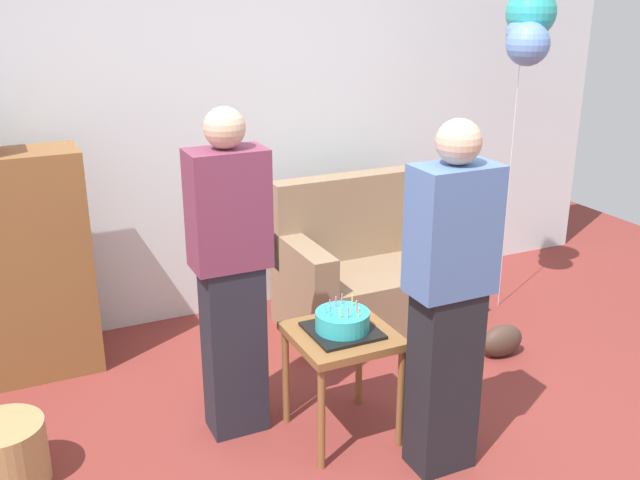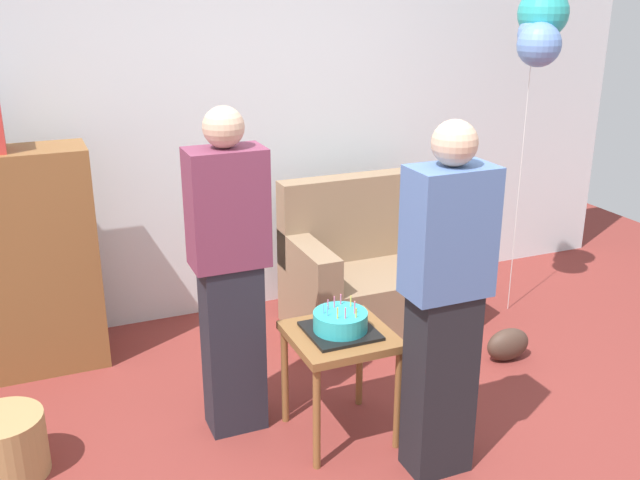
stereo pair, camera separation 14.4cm
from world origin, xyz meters
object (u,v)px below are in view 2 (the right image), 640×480
(side_table, at_px, (340,348))
(handbag, at_px, (508,344))
(birthday_cake, at_px, (340,323))
(balloon_bunch, at_px, (541,27))
(bookshelf, at_px, (21,258))
(person_blowing_candles, at_px, (230,274))
(person_holding_cake, at_px, (445,304))
(couch, at_px, (372,275))
(wicker_basket, at_px, (6,446))

(side_table, relative_size, handbag, 2.01)
(birthday_cake, height_order, balloon_bunch, balloon_bunch)
(bookshelf, distance_m, person_blowing_candles, 1.39)
(person_holding_cake, bearing_deg, balloon_bunch, -129.65)
(couch, xyz_separation_m, balloon_bunch, (1.04, -0.16, 1.54))
(birthday_cake, relative_size, wicker_basket, 0.89)
(side_table, xyz_separation_m, handbag, (1.24, 0.30, -0.38))
(bookshelf, height_order, side_table, bookshelf)
(person_blowing_candles, bearing_deg, handbag, -5.32)
(couch, bearing_deg, bookshelf, 173.74)
(balloon_bunch, bearing_deg, handbag, -129.89)
(handbag, distance_m, balloon_bunch, 1.96)
(person_holding_cake, bearing_deg, couch, -97.62)
(couch, height_order, birthday_cake, couch)
(birthday_cake, bearing_deg, balloon_bunch, 27.68)
(person_blowing_candles, height_order, handbag, person_blowing_candles)
(person_blowing_candles, bearing_deg, birthday_cake, -37.71)
(person_holding_cake, height_order, balloon_bunch, balloon_bunch)
(person_blowing_candles, xyz_separation_m, person_holding_cake, (0.76, -0.69, 0.00))
(side_table, height_order, person_blowing_candles, person_blowing_candles)
(wicker_basket, bearing_deg, bookshelf, 80.99)
(bookshelf, relative_size, side_table, 2.88)
(couch, height_order, side_table, couch)
(bookshelf, distance_m, balloon_bunch, 3.38)
(side_table, distance_m, person_holding_cake, 0.62)
(bookshelf, relative_size, wicker_basket, 4.50)
(handbag, bearing_deg, birthday_cake, -166.31)
(person_blowing_candles, bearing_deg, bookshelf, 125.49)
(wicker_basket, xyz_separation_m, balloon_bunch, (3.29, 0.63, 1.73))
(couch, relative_size, wicker_basket, 3.06)
(couch, distance_m, balloon_bunch, 1.87)
(couch, distance_m, birthday_cake, 1.33)
(couch, xyz_separation_m, bookshelf, (-2.09, 0.23, 0.34))
(couch, relative_size, handbag, 3.93)
(side_table, bearing_deg, person_holding_cake, -53.45)
(side_table, height_order, birthday_cake, birthday_cake)
(person_blowing_candles, height_order, wicker_basket, person_blowing_candles)
(couch, height_order, person_blowing_candles, person_blowing_candles)
(wicker_basket, xyz_separation_m, handbag, (2.77, 0.01, -0.05))
(side_table, distance_m, handbag, 1.33)
(side_table, height_order, wicker_basket, side_table)
(bookshelf, bearing_deg, person_blowing_candles, -48.38)
(handbag, bearing_deg, wicker_basket, -179.83)
(couch, xyz_separation_m, handbag, (0.52, -0.78, -0.24))
(bookshelf, height_order, wicker_basket, bookshelf)
(person_holding_cake, bearing_deg, birthday_cake, -45.65)
(couch, height_order, bookshelf, bookshelf)
(birthday_cake, distance_m, person_holding_cake, 0.56)
(birthday_cake, bearing_deg, bookshelf, 136.27)
(bookshelf, height_order, balloon_bunch, balloon_bunch)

